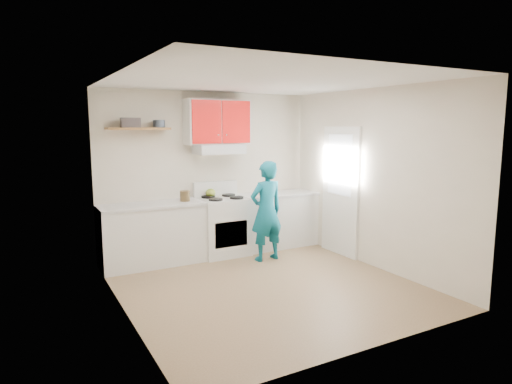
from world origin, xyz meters
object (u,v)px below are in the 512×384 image
stove (223,226)px  person (266,211)px  tin (159,124)px  kettle (211,193)px  crock (185,197)px

stove → person: bearing=-52.2°
tin → kettle: bearing=1.0°
stove → kettle: (-0.12, 0.18, 0.53)m
tin → crock: bearing=-25.9°
stove → crock: crock is taller
stove → kettle: bearing=125.2°
kettle → person: bearing=-43.5°
kettle → stove: bearing=-45.4°
crock → person: 1.26m
person → crock: bearing=-33.3°
kettle → crock: (-0.50, -0.17, 0.00)m
person → stove: bearing=-56.4°
stove → tin: (-0.94, 0.16, 1.63)m
tin → person: 2.08m
stove → tin: 1.89m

